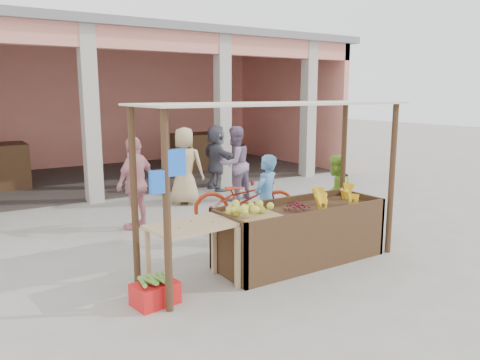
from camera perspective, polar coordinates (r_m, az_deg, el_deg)
ground at (r=6.98m, az=4.07°, el=-10.58°), size 60.00×60.00×0.00m
market_building at (r=14.68m, az=-17.33°, el=10.83°), size 14.40×6.40×4.20m
fruit_stall at (r=7.15m, az=7.35°, el=-6.74°), size 2.60×0.95×0.80m
stall_awning at (r=6.57m, az=3.88°, el=5.85°), size 4.09×1.35×2.39m
banana_heap at (r=7.40m, az=11.37°, el=-2.31°), size 1.03×0.56×0.19m
melon_tray at (r=6.50m, az=1.15°, el=-3.91°), size 0.72×0.63×0.19m
berry_heap at (r=7.01m, az=6.89°, el=-3.11°), size 0.42×0.35×0.13m
side_table at (r=6.05m, az=-5.84°, el=-6.65°), size 1.15×0.83×0.87m
papaya_pile at (r=5.98m, az=-5.88°, el=-4.54°), size 0.62×0.35×0.18m
red_crate at (r=5.89m, az=-10.30°, el=-13.46°), size 0.57×0.45×0.27m
plantain_bundle at (r=5.82m, az=-10.36°, el=-11.87°), size 0.42×0.29×0.08m
produce_sacks at (r=12.72m, az=0.97°, el=0.50°), size 0.76×0.47×0.58m
vendor_blue at (r=7.87m, az=3.16°, el=-1.98°), size 0.73×0.65×1.61m
vendor_green at (r=8.62m, az=11.54°, el=-1.43°), size 0.84×0.68×1.51m
motorcycle at (r=8.98m, az=0.61°, el=-2.13°), size 1.49×2.18×1.08m
shopper_b at (r=8.88m, az=-12.57°, el=0.00°), size 1.23×1.06×1.85m
shopper_c at (r=10.67m, az=-6.77°, el=2.21°), size 1.11×1.08×1.95m
shopper_d at (r=12.16m, az=-2.90°, el=2.92°), size 0.70×1.67×1.80m
shopper_f at (r=11.00m, az=-0.64°, el=2.45°), size 1.03×0.72×1.92m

